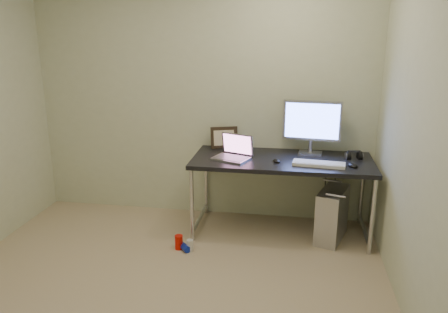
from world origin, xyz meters
The scene contains 18 objects.
floor centered at (0.00, 0.00, 0.00)m, with size 3.50×3.50×0.00m, color tan.
wall_back centered at (0.00, 1.75, 1.25)m, with size 3.50×0.02×2.50m, color beige.
wall_right centered at (1.75, 0.00, 1.25)m, with size 0.02×3.50×2.50m, color beige.
desk centered at (0.85, 1.38, 0.68)m, with size 1.69×0.74×0.75m.
tower_computer centered at (1.33, 1.30, 0.25)m, with size 0.35×0.52×0.53m.
cable_a centered at (1.28, 1.70, 0.40)m, with size 0.01×0.01×0.70m, color black.
cable_b centered at (1.37, 1.68, 0.38)m, with size 0.01×0.01×0.72m, color black.
can_red centered at (-0.04, 0.87, 0.07)m, with size 0.07×0.07×0.13m, color red.
can_white centered at (0.07, 0.84, 0.05)m, with size 0.06×0.06×0.11m, color silver.
can_blue centered at (0.02, 0.84, 0.03)m, with size 0.06×0.06×0.11m, color #0F24A5.
laptop centered at (0.39, 1.33, 0.80)m, with size 0.40×0.36×0.22m.
monitor centered at (1.11, 1.60, 1.06)m, with size 0.56×0.18×0.52m.
keyboard centered at (1.18, 1.22, 0.76)m, with size 0.46×0.15×0.03m, color white.
mouse_right centered at (1.47, 1.23, 0.77)m, with size 0.08×0.12×0.04m, color black.
mouse_left centered at (0.80, 1.27, 0.77)m, with size 0.06×0.10×0.03m, color black.
headphones centered at (1.51, 1.49, 0.78)m, with size 0.16×0.10×0.10m.
picture_frame centered at (0.24, 1.68, 0.86)m, with size 0.28×0.03×0.22m, color black.
webcam centered at (0.49, 1.66, 0.84)m, with size 0.04×0.03×0.13m.
Camera 1 is at (0.94, -2.60, 1.93)m, focal length 35.00 mm.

